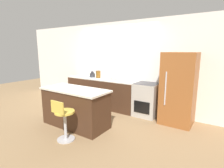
# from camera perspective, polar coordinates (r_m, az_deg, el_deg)

# --- Properties ---
(ground_plane) EXTENTS (14.00, 14.00, 0.00)m
(ground_plane) POSITION_cam_1_polar(r_m,az_deg,el_deg) (5.25, -2.28, -8.65)
(ground_plane) COLOR #8E704C
(wall_back) EXTENTS (8.00, 0.06, 2.60)m
(wall_back) POSITION_cam_1_polar(r_m,az_deg,el_deg) (5.49, 1.53, 6.15)
(wall_back) COLOR white
(wall_back) RESTS_ON ground_plane
(back_counter) EXTENTS (2.40, 0.59, 0.90)m
(back_counter) POSITION_cam_1_polar(r_m,az_deg,el_deg) (5.57, -3.43, -2.70)
(back_counter) COLOR #422819
(back_counter) RESTS_ON ground_plane
(kitchen_island) EXTENTS (1.64, 0.72, 0.89)m
(kitchen_island) POSITION_cam_1_polar(r_m,az_deg,el_deg) (4.22, -11.84, -7.44)
(kitchen_island) COLOR #422819
(kitchen_island) RESTS_ON ground_plane
(oven_range) EXTENTS (0.62, 0.60, 0.90)m
(oven_range) POSITION_cam_1_polar(r_m,az_deg,el_deg) (4.84, 11.13, -5.01)
(oven_range) COLOR #B7B2A8
(oven_range) RESTS_ON ground_plane
(refrigerator) EXTENTS (0.74, 0.71, 1.72)m
(refrigerator) POSITION_cam_1_polar(r_m,az_deg,el_deg) (4.46, 20.88, -1.46)
(refrigerator) COLOR #995628
(refrigerator) RESTS_ON ground_plane
(stool_chair) EXTENTS (0.39, 0.39, 0.84)m
(stool_chair) POSITION_cam_1_polar(r_m,az_deg,el_deg) (3.60, -15.39, -11.28)
(stool_chair) COLOR #B7B7BC
(stool_chair) RESTS_ON ground_plane
(kettle) EXTENTS (0.18, 0.18, 0.20)m
(kettle) POSITION_cam_1_polar(r_m,az_deg,el_deg) (5.75, -6.44, 3.09)
(kettle) COLOR #333338
(kettle) RESTS_ON back_counter
(mixing_bowl) EXTENTS (0.24, 0.24, 0.08)m
(mixing_bowl) POSITION_cam_1_polar(r_m,az_deg,el_deg) (5.26, 0.63, 1.96)
(mixing_bowl) COLOR beige
(mixing_bowl) RESTS_ON back_counter
(canister_jar) EXTENTS (0.16, 0.16, 0.22)m
(canister_jar) POSITION_cam_1_polar(r_m,az_deg,el_deg) (5.59, -4.52, 3.23)
(canister_jar) COLOR brown
(canister_jar) RESTS_ON back_counter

